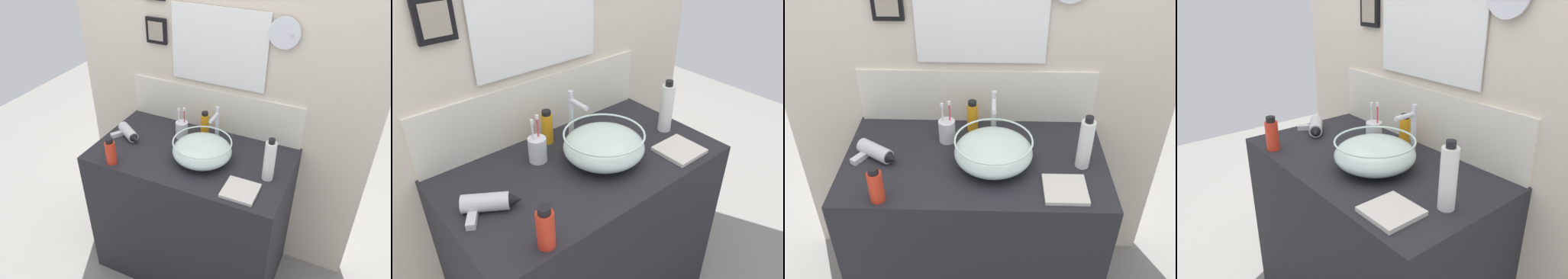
# 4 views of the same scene
# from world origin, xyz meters

# --- Properties ---
(vanity_counter) EXTENTS (1.11, 0.62, 0.89)m
(vanity_counter) POSITION_xyz_m (0.00, 0.00, 0.44)
(vanity_counter) COLOR #232328
(vanity_counter) RESTS_ON ground
(back_panel) EXTENTS (1.85, 0.09, 2.48)m
(back_panel) POSITION_xyz_m (-0.00, 0.34, 1.24)
(back_panel) COLOR beige
(back_panel) RESTS_ON ground
(glass_bowl_sink) EXTENTS (0.32, 0.32, 0.12)m
(glass_bowl_sink) POSITION_xyz_m (0.08, -0.03, 0.95)
(glass_bowl_sink) COLOR silver
(glass_bowl_sink) RESTS_ON vanity_counter
(faucet) EXTENTS (0.02, 0.12, 0.23)m
(faucet) POSITION_xyz_m (0.08, 0.16, 1.02)
(faucet) COLOR silver
(faucet) RESTS_ON vanity_counter
(hair_drier) EXTENTS (0.21, 0.16, 0.06)m
(hair_drier) POSITION_xyz_m (-0.41, -0.01, 0.92)
(hair_drier) COLOR silver
(hair_drier) RESTS_ON vanity_counter
(toothbrush_cup) EXTENTS (0.07, 0.07, 0.20)m
(toothbrush_cup) POSITION_xyz_m (-0.13, 0.13, 0.94)
(toothbrush_cup) COLOR silver
(toothbrush_cup) RESTS_ON vanity_counter
(spray_bottle) EXTENTS (0.06, 0.06, 0.24)m
(spray_bottle) POSITION_xyz_m (0.45, -0.03, 1.00)
(spray_bottle) COLOR white
(spray_bottle) RESTS_ON vanity_counter
(shampoo_bottle) EXTENTS (0.05, 0.05, 0.15)m
(shampoo_bottle) POSITION_xyz_m (-0.02, 0.22, 0.96)
(shampoo_bottle) COLOR orange
(shampoo_bottle) RESTS_ON vanity_counter
(soap_dispenser) EXTENTS (0.06, 0.06, 0.15)m
(soap_dispenser) POSITION_xyz_m (-0.35, -0.26, 0.96)
(soap_dispenser) COLOR red
(soap_dispenser) RESTS_ON vanity_counter
(hand_towel) EXTENTS (0.17, 0.16, 0.02)m
(hand_towel) POSITION_xyz_m (0.36, -0.19, 0.90)
(hand_towel) COLOR silver
(hand_towel) RESTS_ON vanity_counter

